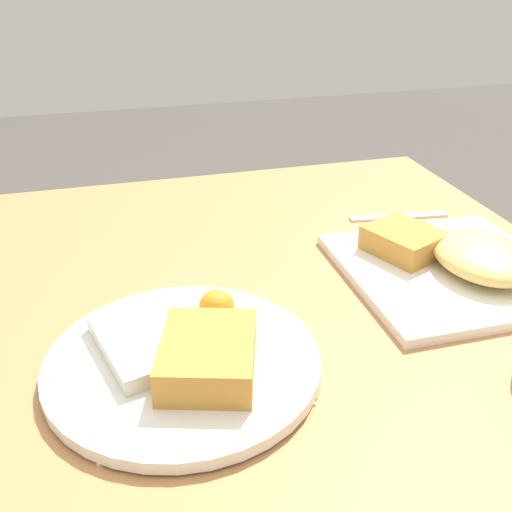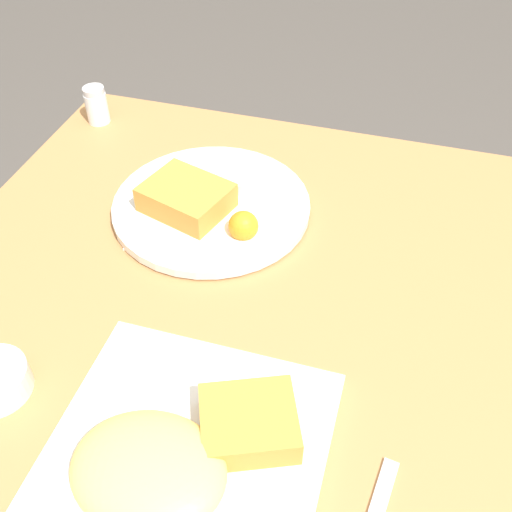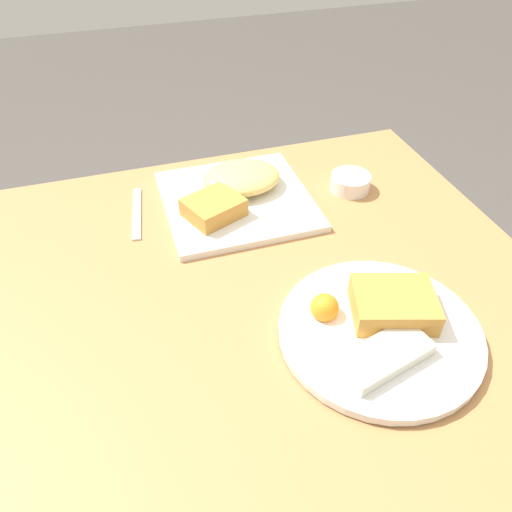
% 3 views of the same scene
% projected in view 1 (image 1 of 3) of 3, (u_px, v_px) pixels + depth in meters
% --- Properties ---
extents(dining_table, '(0.95, 0.88, 0.72)m').
position_uv_depth(dining_table, '(281.00, 344.00, 0.85)').
color(dining_table, '#B27A47').
rests_on(dining_table, ground_plane).
extents(menu_card, '(0.22, 0.24, 0.00)m').
position_uv_depth(menu_card, '(186.00, 372.00, 0.66)').
color(menu_card, silver).
rests_on(menu_card, dining_table).
extents(plate_square_near, '(0.29, 0.29, 0.06)m').
position_uv_depth(plate_square_near, '(456.00, 261.00, 0.84)').
color(plate_square_near, white).
rests_on(plate_square_near, dining_table).
extents(plate_oval_far, '(0.30, 0.30, 0.05)m').
position_uv_depth(plate_oval_far, '(186.00, 357.00, 0.65)').
color(plate_oval_far, white).
rests_on(plate_oval_far, menu_card).
extents(butter_knife, '(0.04, 0.17, 0.00)m').
position_uv_depth(butter_knife, '(399.00, 217.00, 1.02)').
color(butter_knife, silver).
rests_on(butter_knife, dining_table).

